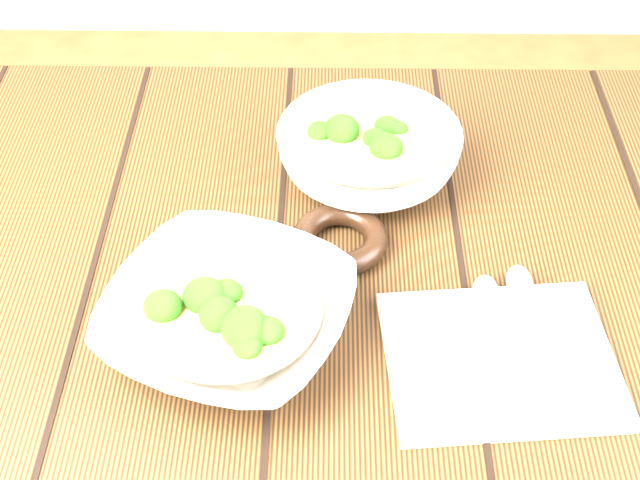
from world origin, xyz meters
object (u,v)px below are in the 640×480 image
at_px(soup_bowl_front, 228,316).
at_px(napkin, 500,359).
at_px(soup_bowl_back, 368,153).
at_px(table, 298,345).
at_px(trivet, 340,239).

relative_size(soup_bowl_front, napkin, 1.39).
height_order(soup_bowl_front, napkin, soup_bowl_front).
relative_size(soup_bowl_front, soup_bowl_back, 1.26).
xyz_separation_m(table, napkin, (0.20, -0.12, 0.13)).
bearing_deg(trivet, soup_bowl_front, -130.62).
relative_size(soup_bowl_front, trivet, 2.88).
xyz_separation_m(soup_bowl_front, soup_bowl_back, (0.14, 0.25, 0.01)).
distance_m(soup_bowl_front, napkin, 0.27).
distance_m(trivet, napkin, 0.22).
distance_m(table, trivet, 0.15).
distance_m(table, soup_bowl_back, 0.24).
bearing_deg(soup_bowl_back, soup_bowl_front, -119.81).
bearing_deg(soup_bowl_back, trivet, -105.26).
bearing_deg(trivet, napkin, -45.70).
xyz_separation_m(table, soup_bowl_back, (0.08, 0.16, 0.16)).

